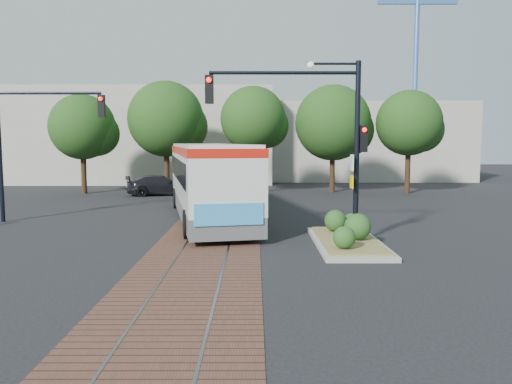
# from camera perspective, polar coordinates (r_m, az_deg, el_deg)

# --- Properties ---
(ground) EXTENTS (120.00, 120.00, 0.00)m
(ground) POSITION_cam_1_polar(r_m,az_deg,el_deg) (18.21, -5.29, -5.40)
(ground) COLOR black
(ground) RESTS_ON ground
(trackbed) EXTENTS (3.60, 40.00, 0.02)m
(trackbed) POSITION_cam_1_polar(r_m,az_deg,el_deg) (22.14, -4.35, -3.38)
(trackbed) COLOR #553127
(trackbed) RESTS_ON ground
(tree_row) EXTENTS (26.40, 5.60, 7.67)m
(tree_row) POSITION_cam_1_polar(r_m,az_deg,el_deg) (34.24, -0.82, 8.00)
(tree_row) COLOR #382314
(tree_row) RESTS_ON ground
(warehouses) EXTENTS (40.00, 13.00, 8.00)m
(warehouses) POSITION_cam_1_polar(r_m,az_deg,el_deg) (46.59, -2.78, 6.13)
(warehouses) COLOR #ADA899
(warehouses) RESTS_ON ground
(crane) EXTENTS (8.00, 0.50, 18.00)m
(crane) POSITION_cam_1_polar(r_m,az_deg,el_deg) (54.81, 17.76, 13.22)
(crane) COLOR #3F72B2
(crane) RESTS_ON ground
(city_bus) EXTENTS (5.22, 13.03, 3.42)m
(city_bus) POSITION_cam_1_polar(r_m,az_deg,el_deg) (22.85, -5.52, 1.69)
(city_bus) COLOR #4E4E51
(city_bus) RESTS_ON ground
(traffic_island) EXTENTS (2.20, 5.20, 1.13)m
(traffic_island) POSITION_cam_1_polar(r_m,az_deg,el_deg) (17.49, 10.42, -4.84)
(traffic_island) COLOR gray
(traffic_island) RESTS_ON ground
(signal_pole_main) EXTENTS (5.49, 0.46, 6.00)m
(signal_pole_main) POSITION_cam_1_polar(r_m,az_deg,el_deg) (17.14, 7.42, 7.85)
(signal_pole_main) COLOR black
(signal_pole_main) RESTS_ON ground
(signal_pole_left) EXTENTS (4.99, 0.34, 6.00)m
(signal_pole_left) POSITION_cam_1_polar(r_m,az_deg,el_deg) (23.98, -24.91, 6.06)
(signal_pole_left) COLOR black
(signal_pole_left) RESTS_ON ground
(parked_car) EXTENTS (4.85, 2.98, 1.31)m
(parked_car) POSITION_cam_1_polar(r_m,az_deg,el_deg) (33.50, -10.83, 0.77)
(parked_car) COLOR black
(parked_car) RESTS_ON ground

